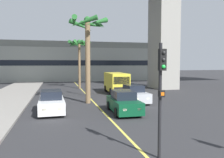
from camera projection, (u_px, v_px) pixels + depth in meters
name	position (u px, v px, depth m)	size (l,w,h in m)	color
lane_stripe_center	(89.00, 97.00, 23.50)	(0.14, 56.00, 0.01)	#DBCC4C
pier_building_backdrop	(72.00, 62.00, 47.36)	(39.52, 8.04, 7.78)	#ADB2A8
car_queue_front	(134.00, 94.00, 20.50)	(1.89, 4.13, 1.56)	#B7BABF
car_queue_second	(124.00, 103.00, 16.16)	(1.92, 4.14, 1.56)	#0C4728
car_queue_third	(51.00, 102.00, 16.21)	(1.93, 4.15, 1.56)	white
delivery_van	(116.00, 82.00, 27.04)	(2.26, 5.29, 2.36)	yellow
traffic_light_median_near	(161.00, 85.00, 8.15)	(0.24, 0.37, 4.20)	black
traffic_light_median_far	(88.00, 71.00, 24.41)	(0.24, 0.37, 4.20)	black
palm_tree_near_median	(88.00, 36.00, 19.76)	(3.33, 3.58, 7.53)	brown
palm_tree_mid_median	(79.00, 47.00, 31.53)	(3.22, 3.17, 6.78)	brown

